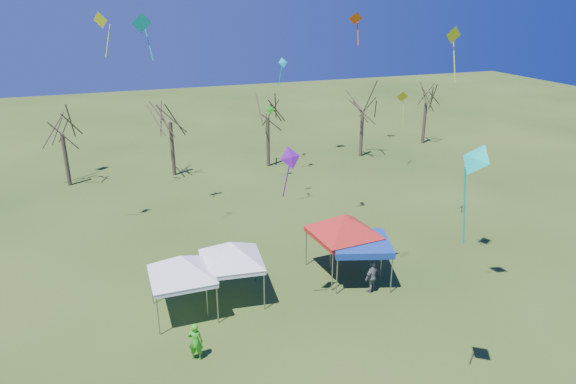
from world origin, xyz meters
name	(u,v)px	position (x,y,z in m)	size (l,w,h in m)	color
ground	(303,330)	(0.00, 0.00, 0.00)	(140.00, 140.00, 0.00)	#2B4415
tree_1	(59,115)	(-10.77, 24.65, 5.79)	(3.42, 3.42, 7.54)	#3D2D21
tree_2	(169,102)	(-2.37, 24.38, 6.29)	(3.71, 3.71, 8.18)	#3D2D21
tree_3	(267,99)	(6.03, 24.04, 6.08)	(3.59, 3.59, 7.91)	#3D2D21
tree_4	(364,93)	(15.36, 24.00, 6.06)	(3.58, 3.58, 7.89)	#3D2D21
tree_5	(428,88)	(23.72, 26.07, 5.73)	(3.39, 3.39, 7.46)	#3D2D21
tent_white_west	(181,260)	(-4.87, 3.21, 2.91)	(4.09, 4.09, 3.60)	gray
tent_white_mid	(231,246)	(-2.37, 3.71, 2.96)	(4.14, 4.14, 3.67)	gray
tent_red	(344,218)	(4.04, 4.30, 3.24)	(4.54, 4.54, 4.01)	gray
tent_blue	(361,244)	(4.50, 3.18, 2.16)	(3.76, 3.76, 2.35)	gray
person_green	(196,341)	(-4.94, -0.32, 0.86)	(0.63, 0.41, 1.72)	green
person_grey	(372,277)	(4.55, 1.87, 0.88)	(1.03, 0.43, 1.76)	slate
kite_25	(356,19)	(3.18, 2.32, 13.44)	(0.69, 0.50, 1.39)	#E5480C
kite_22	(270,111)	(4.98, 20.09, 5.87)	(0.81, 0.76, 2.44)	#18A018
kite_19	(283,63)	(6.42, 21.03, 9.44)	(0.91, 0.65, 2.26)	#0DCECB
kite_12	(402,97)	(16.72, 19.58, 6.35)	(1.06, 0.61, 3.12)	yellow
kite_1	(291,158)	(-0.06, 1.51, 7.82)	(1.12, 0.73, 2.35)	purple
kite_11	(141,23)	(-4.59, 15.94, 12.85)	(1.44, 1.01, 2.92)	#0CB9B7
kite_17	(453,36)	(11.98, 7.28, 12.25)	(1.04, 0.62, 3.21)	yellow
kite_5	(475,161)	(3.14, -6.19, 9.61)	(0.82, 1.15, 3.44)	#0DCCAE
kite_13	(101,20)	(-6.87, 20.80, 12.85)	(1.16, 1.13, 3.01)	yellow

